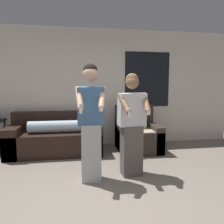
% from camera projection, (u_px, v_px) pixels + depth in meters
% --- Properties ---
extents(ground_plane, '(14.00, 14.00, 0.00)m').
position_uv_depth(ground_plane, '(110.00, 206.00, 2.53)').
color(ground_plane, slate).
extents(wall_back, '(6.98, 0.07, 2.70)m').
position_uv_depth(wall_back, '(92.00, 88.00, 5.10)').
color(wall_back, silver).
rests_on(wall_back, ground_plane).
extents(couch, '(1.87, 0.95, 0.84)m').
position_uv_depth(couch, '(56.00, 138.00, 4.58)').
color(couch, black).
rests_on(couch, ground_plane).
extents(armchair, '(0.86, 0.91, 0.96)m').
position_uv_depth(armchair, '(138.00, 135.00, 4.76)').
color(armchair, '#332823').
rests_on(armchair, ground_plane).
extents(person_left, '(0.44, 0.48, 1.70)m').
position_uv_depth(person_left, '(91.00, 122.00, 3.13)').
color(person_left, '#B2B2B7').
rests_on(person_left, ground_plane).
extents(person_right, '(0.47, 0.48, 1.58)m').
position_uv_depth(person_right, '(132.00, 125.00, 3.35)').
color(person_right, '#56514C').
rests_on(person_right, ground_plane).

